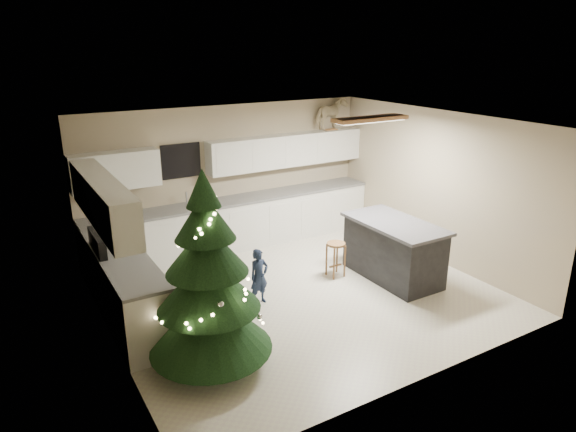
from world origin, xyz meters
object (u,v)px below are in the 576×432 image
(bar_stool, at_px, (336,251))
(toddler, at_px, (259,277))
(island, at_px, (393,250))
(christmas_tree, at_px, (208,289))
(rocking_horse, at_px, (331,114))

(bar_stool, distance_m, toddler, 1.51)
(island, distance_m, christmas_tree, 3.57)
(toddler, height_order, rocking_horse, rocking_horse)
(christmas_tree, distance_m, rocking_horse, 5.37)
(christmas_tree, bearing_deg, bar_stool, 24.63)
(toddler, bearing_deg, christmas_tree, -146.24)
(island, xyz_separation_m, christmas_tree, (-3.46, -0.72, 0.50))
(rocking_horse, bearing_deg, island, 153.13)
(island, bearing_deg, toddler, 171.70)
(bar_stool, bearing_deg, island, -33.82)
(toddler, relative_size, rocking_horse, 1.11)
(island, height_order, toddler, island)
(island, bearing_deg, rocking_horse, 78.04)
(bar_stool, height_order, toddler, toddler)
(island, distance_m, rocking_horse, 3.23)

